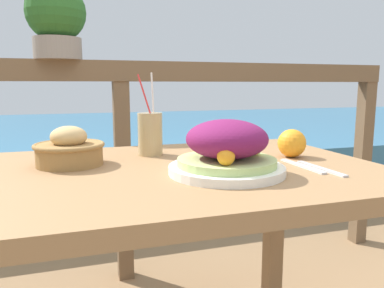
{
  "coord_description": "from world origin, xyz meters",
  "views": [
    {
      "loc": [
        -0.21,
        -0.92,
        0.92
      ],
      "look_at": [
        0.08,
        -0.0,
        0.77
      ],
      "focal_mm": 35.0,
      "sensor_mm": 36.0,
      "label": 1
    }
  ],
  "objects_px": {
    "salad_plate": "(227,151)",
    "bread_basket": "(69,150)",
    "drink_glass": "(150,134)",
    "potted_plant": "(56,19)"
  },
  "relations": [
    {
      "from": "salad_plate",
      "to": "bread_basket",
      "type": "height_order",
      "value": "salad_plate"
    },
    {
      "from": "salad_plate",
      "to": "drink_glass",
      "type": "distance_m",
      "value": 0.32
    },
    {
      "from": "bread_basket",
      "to": "salad_plate",
      "type": "bearing_deg",
      "value": -30.96
    },
    {
      "from": "salad_plate",
      "to": "bread_basket",
      "type": "distance_m",
      "value": 0.42
    },
    {
      "from": "drink_glass",
      "to": "bread_basket",
      "type": "relative_size",
      "value": 1.34
    },
    {
      "from": "salad_plate",
      "to": "potted_plant",
      "type": "bearing_deg",
      "value": 113.83
    },
    {
      "from": "salad_plate",
      "to": "potted_plant",
      "type": "distance_m",
      "value": 1.07
    },
    {
      "from": "potted_plant",
      "to": "bread_basket",
      "type": "bearing_deg",
      "value": -87.07
    },
    {
      "from": "drink_glass",
      "to": "bread_basket",
      "type": "distance_m",
      "value": 0.25
    },
    {
      "from": "drink_glass",
      "to": "potted_plant",
      "type": "height_order",
      "value": "potted_plant"
    }
  ]
}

